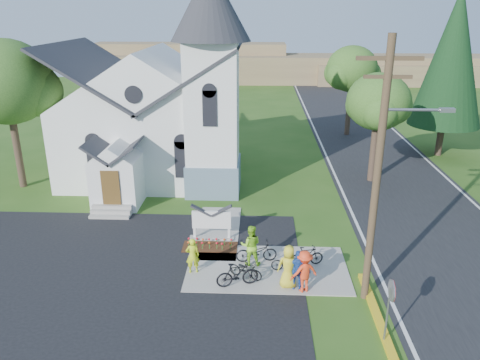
{
  "coord_description": "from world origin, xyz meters",
  "views": [
    {
      "loc": [
        1.03,
        -17.42,
        10.75
      ],
      "look_at": [
        0.12,
        5.0,
        2.47
      ],
      "focal_mm": 35.0,
      "sensor_mm": 36.0,
      "label": 1
    }
  ],
  "objects_px": {
    "bike_0": "(246,269)",
    "bike_3": "(307,256)",
    "cyclist_2": "(298,270)",
    "church_sign": "(212,220)",
    "cyclist_4": "(289,267)",
    "bike_2": "(256,252)",
    "cyclist_3": "(304,271)",
    "utility_pole": "(380,168)",
    "cyclist_0": "(193,256)",
    "bike_4": "(289,262)",
    "bike_1": "(237,274)",
    "stop_sign": "(390,299)",
    "cyclist_1": "(251,245)"
  },
  "relations": [
    {
      "from": "cyclist_3",
      "to": "cyclist_4",
      "type": "relative_size",
      "value": 0.96
    },
    {
      "from": "bike_0",
      "to": "bike_2",
      "type": "distance_m",
      "value": 1.46
    },
    {
      "from": "utility_pole",
      "to": "cyclist_0",
      "type": "relative_size",
      "value": 6.26
    },
    {
      "from": "cyclist_1",
      "to": "cyclist_3",
      "type": "xyz_separation_m",
      "value": [
        2.16,
        -2.0,
        -0.04
      ]
    },
    {
      "from": "church_sign",
      "to": "bike_4",
      "type": "distance_m",
      "value": 4.67
    },
    {
      "from": "cyclist_0",
      "to": "cyclist_3",
      "type": "bearing_deg",
      "value": 151.58
    },
    {
      "from": "cyclist_0",
      "to": "cyclist_2",
      "type": "relative_size",
      "value": 0.93
    },
    {
      "from": "bike_4",
      "to": "bike_2",
      "type": "bearing_deg",
      "value": 62.64
    },
    {
      "from": "cyclist_2",
      "to": "bike_2",
      "type": "bearing_deg",
      "value": -36.23
    },
    {
      "from": "cyclist_1",
      "to": "cyclist_3",
      "type": "height_order",
      "value": "cyclist_1"
    },
    {
      "from": "church_sign",
      "to": "bike_3",
      "type": "xyz_separation_m",
      "value": [
        4.42,
        -2.41,
        -0.52
      ]
    },
    {
      "from": "bike_2",
      "to": "bike_3",
      "type": "relative_size",
      "value": 1.2
    },
    {
      "from": "bike_3",
      "to": "utility_pole",
      "type": "bearing_deg",
      "value": -150.19
    },
    {
      "from": "church_sign",
      "to": "utility_pole",
      "type": "height_order",
      "value": "utility_pole"
    },
    {
      "from": "bike_0",
      "to": "bike_4",
      "type": "relative_size",
      "value": 0.99
    },
    {
      "from": "church_sign",
      "to": "cyclist_4",
      "type": "bearing_deg",
      "value": -49.66
    },
    {
      "from": "stop_sign",
      "to": "cyclist_2",
      "type": "height_order",
      "value": "stop_sign"
    },
    {
      "from": "cyclist_0",
      "to": "bike_1",
      "type": "xyz_separation_m",
      "value": [
        1.96,
        -0.98,
        -0.27
      ]
    },
    {
      "from": "bike_4",
      "to": "cyclist_2",
      "type": "bearing_deg",
      "value": -169.21
    },
    {
      "from": "cyclist_1",
      "to": "cyclist_4",
      "type": "distance_m",
      "value": 2.33
    },
    {
      "from": "church_sign",
      "to": "cyclist_3",
      "type": "xyz_separation_m",
      "value": [
        4.12,
        -4.4,
        -0.09
      ]
    },
    {
      "from": "bike_2",
      "to": "cyclist_3",
      "type": "xyz_separation_m",
      "value": [
        1.91,
        -2.24,
        0.4
      ]
    },
    {
      "from": "stop_sign",
      "to": "bike_1",
      "type": "relative_size",
      "value": 1.4
    },
    {
      "from": "cyclist_0",
      "to": "cyclist_4",
      "type": "distance_m",
      "value": 4.13
    },
    {
      "from": "cyclist_1",
      "to": "bike_1",
      "type": "height_order",
      "value": "cyclist_1"
    },
    {
      "from": "cyclist_0",
      "to": "bike_4",
      "type": "bearing_deg",
      "value": 170.33
    },
    {
      "from": "utility_pole",
      "to": "bike_2",
      "type": "xyz_separation_m",
      "value": [
        -4.35,
        2.54,
        -4.87
      ]
    },
    {
      "from": "church_sign",
      "to": "bike_1",
      "type": "bearing_deg",
      "value": -70.67
    },
    {
      "from": "stop_sign",
      "to": "cyclist_4",
      "type": "bearing_deg",
      "value": 133.73
    },
    {
      "from": "cyclist_0",
      "to": "cyclist_4",
      "type": "relative_size",
      "value": 0.87
    },
    {
      "from": "bike_1",
      "to": "bike_2",
      "type": "distance_m",
      "value": 2.13
    },
    {
      "from": "cyclist_2",
      "to": "bike_3",
      "type": "xyz_separation_m",
      "value": [
        0.53,
        1.87,
        -0.4
      ]
    },
    {
      "from": "stop_sign",
      "to": "cyclist_2",
      "type": "relative_size",
      "value": 1.44
    },
    {
      "from": "cyclist_1",
      "to": "bike_2",
      "type": "distance_m",
      "value": 0.57
    },
    {
      "from": "bike_0",
      "to": "cyclist_3",
      "type": "distance_m",
      "value": 2.55
    },
    {
      "from": "cyclist_3",
      "to": "cyclist_4",
      "type": "xyz_separation_m",
      "value": [
        -0.61,
        0.26,
        0.04
      ]
    },
    {
      "from": "bike_0",
      "to": "bike_3",
      "type": "distance_m",
      "value": 2.88
    },
    {
      "from": "cyclist_1",
      "to": "bike_1",
      "type": "relative_size",
      "value": 1.05
    },
    {
      "from": "cyclist_3",
      "to": "bike_4",
      "type": "distance_m",
      "value": 1.66
    },
    {
      "from": "church_sign",
      "to": "stop_sign",
      "type": "distance_m",
      "value": 9.97
    },
    {
      "from": "bike_1",
      "to": "cyclist_3",
      "type": "height_order",
      "value": "cyclist_3"
    },
    {
      "from": "church_sign",
      "to": "cyclist_4",
      "type": "height_order",
      "value": "cyclist_4"
    },
    {
      "from": "stop_sign",
      "to": "cyclist_0",
      "type": "xyz_separation_m",
      "value": [
        -7.13,
        4.22,
        -0.93
      ]
    },
    {
      "from": "cyclist_0",
      "to": "cyclist_1",
      "type": "distance_m",
      "value": 2.58
    },
    {
      "from": "stop_sign",
      "to": "bike_3",
      "type": "distance_m",
      "value": 5.6
    },
    {
      "from": "stop_sign",
      "to": "cyclist_1",
      "type": "distance_m",
      "value": 6.89
    },
    {
      "from": "bike_2",
      "to": "cyclist_4",
      "type": "distance_m",
      "value": 2.41
    },
    {
      "from": "stop_sign",
      "to": "bike_3",
      "type": "relative_size",
      "value": 1.62
    },
    {
      "from": "cyclist_3",
      "to": "bike_1",
      "type": "bearing_deg",
      "value": -27.43
    },
    {
      "from": "cyclist_0",
      "to": "cyclist_2",
      "type": "bearing_deg",
      "value": 152.22
    }
  ]
}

